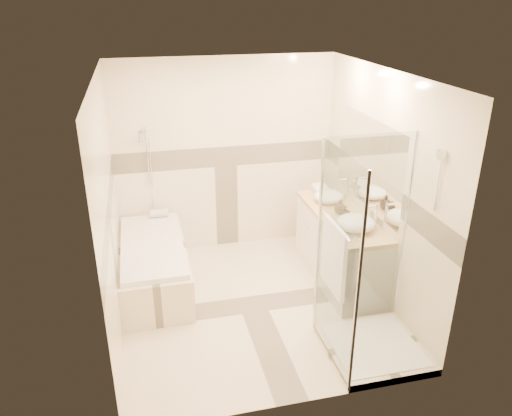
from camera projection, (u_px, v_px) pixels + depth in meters
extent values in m
cube|color=beige|center=(252.00, 305.00, 5.54)|extent=(2.80, 3.00, 0.01)
cube|color=white|center=(252.00, 73.00, 4.54)|extent=(2.80, 3.00, 0.01)
cube|color=beige|center=(226.00, 156.00, 6.38)|extent=(2.80, 0.01, 2.50)
cube|color=beige|center=(298.00, 276.00, 3.69)|extent=(2.80, 0.01, 2.50)
cube|color=beige|center=(108.00, 214.00, 4.74)|extent=(0.01, 3.00, 2.50)
cube|color=beige|center=(380.00, 189.00, 5.34)|extent=(0.01, 3.00, 2.50)
cube|color=white|center=(368.00, 162.00, 5.52)|extent=(0.01, 1.60, 1.00)
cylinder|color=silver|center=(147.00, 155.00, 6.10)|extent=(0.02, 0.02, 0.70)
cube|color=beige|center=(154.00, 267.00, 5.80)|extent=(0.75, 1.70, 0.50)
cube|color=white|center=(152.00, 245.00, 5.68)|extent=(0.69, 1.60, 0.06)
ellipsoid|color=white|center=(152.00, 249.00, 5.70)|extent=(0.56, 1.40, 0.16)
cube|color=white|center=(339.00, 249.00, 5.88)|extent=(0.55, 1.60, 0.80)
cylinder|color=silver|center=(329.00, 256.00, 5.40)|extent=(0.01, 0.24, 0.01)
cylinder|color=silver|center=(306.00, 226.00, 6.12)|extent=(0.01, 0.24, 0.01)
cube|color=tan|center=(342.00, 216.00, 5.71)|extent=(0.57, 1.62, 0.05)
cube|color=beige|center=(374.00, 349.00, 4.79)|extent=(0.90, 0.90, 0.08)
cube|color=white|center=(374.00, 345.00, 4.77)|extent=(0.80, 0.80, 0.01)
cube|color=white|center=(337.00, 263.00, 4.29)|extent=(0.01, 0.90, 2.00)
cube|color=white|center=(363.00, 235.00, 4.78)|extent=(0.90, 0.01, 2.00)
cylinder|color=silver|center=(358.00, 291.00, 3.89)|extent=(0.03, 0.03, 2.00)
cylinder|color=silver|center=(318.00, 240.00, 4.69)|extent=(0.03, 0.03, 2.00)
cylinder|color=silver|center=(405.00, 230.00, 4.88)|extent=(0.03, 0.03, 2.00)
cylinder|color=silver|center=(441.00, 155.00, 4.11)|extent=(0.03, 0.10, 0.10)
cylinder|color=silver|center=(336.00, 226.00, 4.14)|extent=(0.02, 0.60, 0.02)
cube|color=silver|center=(333.00, 257.00, 4.26)|extent=(0.04, 0.48, 0.62)
ellipsoid|color=white|center=(329.00, 196.00, 6.00)|extent=(0.36, 0.36, 0.14)
ellipsoid|color=white|center=(356.00, 223.00, 5.30)|extent=(0.41, 0.41, 0.16)
cylinder|color=silver|center=(347.00, 189.00, 6.02)|extent=(0.03, 0.03, 0.29)
cylinder|color=silver|center=(343.00, 180.00, 5.96)|extent=(0.10, 0.03, 0.03)
cylinder|color=silver|center=(376.00, 216.00, 5.32)|extent=(0.03, 0.03, 0.27)
cylinder|color=silver|center=(373.00, 206.00, 5.26)|extent=(0.10, 0.02, 0.02)
imported|color=black|center=(345.00, 212.00, 5.56)|extent=(0.09, 0.09, 0.16)
imported|color=black|center=(340.00, 207.00, 5.68)|extent=(0.17, 0.17, 0.17)
cube|color=silver|center=(321.00, 190.00, 6.27)|extent=(0.19, 0.30, 0.09)
cylinder|color=silver|center=(159.00, 213.00, 6.31)|extent=(0.23, 0.10, 0.10)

